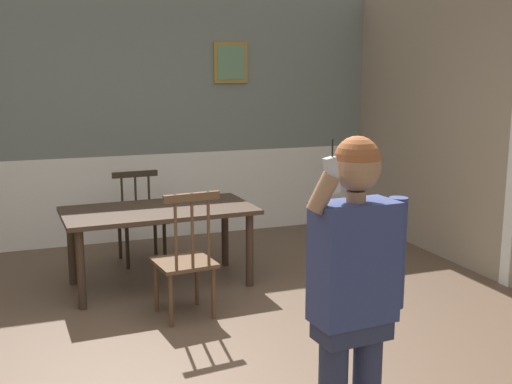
{
  "coord_description": "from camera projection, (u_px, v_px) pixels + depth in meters",
  "views": [
    {
      "loc": [
        -1.09,
        -3.74,
        1.96
      ],
      "look_at": [
        0.15,
        -0.38,
        1.25
      ],
      "focal_mm": 44.22,
      "sensor_mm": 36.0,
      "label": 1
    }
  ],
  "objects": [
    {
      "name": "chair_by_doorway",
      "position": [
        140.0,
        217.0,
        6.45
      ],
      "size": [
        0.49,
        0.49,
        0.91
      ],
      "rotation": [
        0.0,
        0.0,
        3.19
      ],
      "color": "#2D2319",
      "rests_on": "ground_plane"
    },
    {
      "name": "chair_near_window",
      "position": [
        186.0,
        259.0,
        4.96
      ],
      "size": [
        0.49,
        0.49,
        1.04
      ],
      "rotation": [
        0.0,
        0.0,
        0.11
      ],
      "color": "#513823",
      "rests_on": "ground_plane"
    },
    {
      "name": "person_figure",
      "position": [
        354.0,
        289.0,
        2.92
      ],
      "size": [
        0.54,
        0.24,
        1.67
      ],
      "rotation": [
        0.0,
        0.0,
        3.22
      ],
      "color": "#282E49",
      "rests_on": "ground_plane"
    },
    {
      "name": "dining_table",
      "position": [
        159.0,
        218.0,
        5.67
      ],
      "size": [
        1.72,
        0.92,
        0.72
      ],
      "rotation": [
        0.0,
        0.0,
        0.04
      ],
      "color": "#38281E",
      "rests_on": "ground_plane"
    },
    {
      "name": "room_back_partition",
      "position": [
        126.0,
        122.0,
        7.08
      ],
      "size": [
        6.06,
        0.17,
        2.82
      ],
      "color": "slate",
      "rests_on": "ground_plane"
    },
    {
      "name": "ground_plane",
      "position": [
        214.0,
        368.0,
        4.19
      ],
      "size": [
        7.54,
        7.54,
        0.0
      ],
      "primitive_type": "plane",
      "color": "brown"
    }
  ]
}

